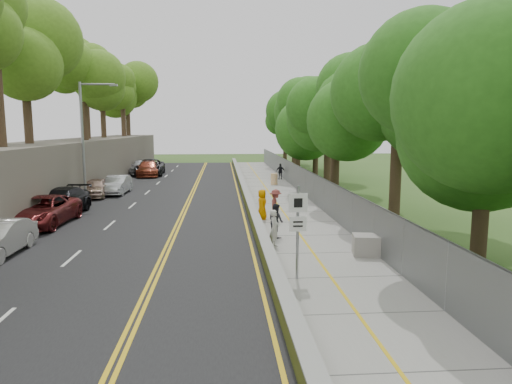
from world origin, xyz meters
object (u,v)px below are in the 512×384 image
object	(u,v)px
streetlight	(86,133)
construction_barrel	(274,179)
car_2	(42,211)
signpost	(298,222)
painter_0	(262,204)
concrete_block	(368,245)
person_far	(280,172)

from	to	relation	value
streetlight	construction_barrel	world-z (taller)	streetlight
streetlight	car_2	world-z (taller)	streetlight
signpost	painter_0	distance (m)	9.98
signpost	concrete_block	world-z (taller)	signpost
streetlight	concrete_block	world-z (taller)	streetlight
signpost	car_2	bearing A→B (deg)	141.91
car_2	person_far	distance (m)	24.77
construction_barrel	car_2	size ratio (longest dim) A/B	0.18
construction_barrel	concrete_block	bearing A→B (deg)	-87.04
concrete_block	painter_0	bearing A→B (deg)	115.83
concrete_block	car_2	distance (m)	16.28
signpost	concrete_block	xyz separation A→B (m)	(3.25, 2.59, -1.52)
streetlight	concrete_block	xyz separation A→B (m)	(14.76, -14.43, -4.19)
car_2	painter_0	xyz separation A→B (m)	(11.35, 0.79, 0.07)
streetlight	car_2	xyz separation A→B (m)	(-0.14, -7.88, -3.84)
person_far	streetlight	bearing A→B (deg)	39.30
streetlight	signpost	world-z (taller)	streetlight
streetlight	painter_0	distance (m)	13.79
construction_barrel	signpost	bearing A→B (deg)	-94.77
car_2	concrete_block	bearing A→B (deg)	-21.08
construction_barrel	car_2	xyz separation A→B (m)	(-13.74, -15.91, 0.25)
streetlight	person_far	distance (m)	19.31
signpost	painter_0	xyz separation A→B (m)	(-0.30, 9.92, -1.09)
streetlight	person_far	world-z (taller)	streetlight
person_far	signpost	bearing A→B (deg)	83.87
construction_barrel	person_far	world-z (taller)	person_far
signpost	person_far	xyz separation A→B (m)	(3.15, 28.99, -1.15)
painter_0	concrete_block	bearing A→B (deg)	-147.31
car_2	signpost	bearing A→B (deg)	-35.46
painter_0	person_far	distance (m)	19.38
signpost	painter_0	world-z (taller)	signpost
person_far	concrete_block	bearing A→B (deg)	90.29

